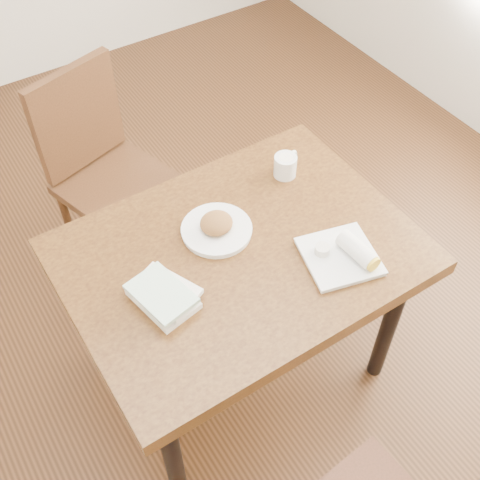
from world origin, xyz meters
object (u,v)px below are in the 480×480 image
plate_burrito (345,254)px  plate_scone (217,227)px  table (240,267)px  book_stack (163,295)px  chair_far (103,164)px  coffee_mug (286,165)px

plate_burrito → plate_scone: bearing=131.4°
table → book_stack: book_stack is taller
chair_far → book_stack: size_ratio=4.02×
coffee_mug → plate_burrito: coffee_mug is taller
plate_scone → book_stack: (-0.28, -0.15, 0.00)m
plate_scone → table: bearing=-78.1°
chair_far → plate_burrito: chair_far is taller
table → plate_scone: 0.16m
chair_far → plate_scone: size_ratio=4.05×
plate_burrito → book_stack: size_ratio=1.15×
coffee_mug → chair_far: bearing=126.3°
plate_scone → book_stack: size_ratio=0.99×
table → plate_burrito: (0.26, -0.21, 0.11)m
plate_burrito → book_stack: bearing=163.0°
book_stack → coffee_mug: bearing=22.1°
plate_scone → chair_far: bearing=98.5°
plate_burrito → book_stack: (-0.56, 0.17, 0.00)m
plate_scone → book_stack: 0.31m
table → chair_far: bearing=99.0°
coffee_mug → plate_burrito: size_ratio=0.42×
book_stack → plate_scone: bearing=28.2°
chair_far → coffee_mug: size_ratio=8.21×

